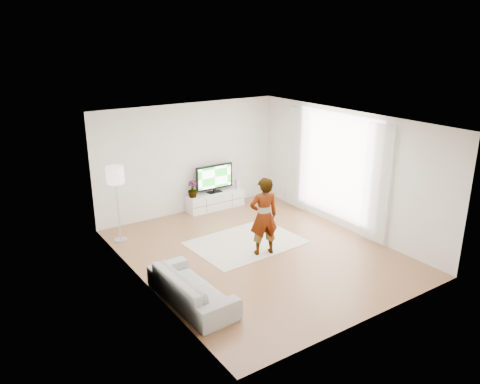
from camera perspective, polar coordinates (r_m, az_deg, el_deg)
floor at (r=10.02m, az=2.15°, el=-7.32°), size 6.00×6.00×0.00m
ceiling at (r=9.15m, az=2.37°, el=8.66°), size 6.00×6.00×0.00m
wall_left at (r=8.35m, az=-11.79°, el=-2.70°), size 0.02×6.00×2.80m
wall_right at (r=11.09m, az=12.79°, el=2.56°), size 0.02×6.00×2.80m
wall_back at (r=11.95m, az=-6.24°, el=4.07°), size 5.00×0.02×2.80m
wall_front at (r=7.45m, az=16.00°, el=-5.76°), size 5.00×0.02×2.80m
window at (r=11.26m, az=11.64°, el=3.15°), size 0.01×2.60×2.50m
curtain_near at (r=10.40m, az=16.34°, el=0.91°), size 0.04×0.70×2.60m
curtain_far at (r=12.14m, az=7.01°, el=4.04°), size 0.04×0.70×2.60m
media_console at (r=12.38m, az=-3.03°, el=-1.03°), size 1.57×0.45×0.44m
television at (r=12.21m, az=-3.15°, el=1.77°), size 1.07×0.21×0.75m
game_console at (r=12.62m, az=-0.38°, el=1.00°), size 0.06×0.18×0.24m
potted_plant at (r=11.93m, az=-5.81°, el=0.35°), size 0.30×0.30×0.43m
rug at (r=10.43m, az=0.72°, el=-6.18°), size 2.44×1.82×0.01m
player at (r=9.62m, az=2.91°, el=-2.97°), size 0.69×0.55×1.66m
sofa at (r=8.20m, az=-5.91°, el=-11.48°), size 0.84×1.96×0.56m
floor_lamp at (r=10.40m, az=-14.94°, el=1.62°), size 0.38×0.38×1.71m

